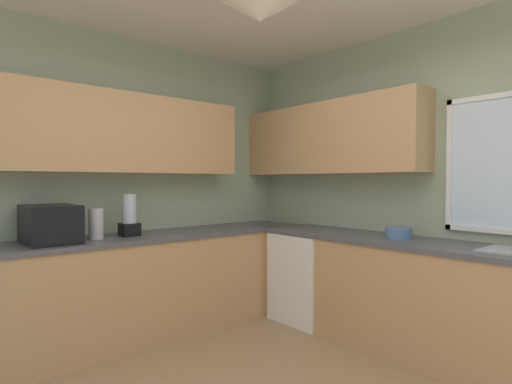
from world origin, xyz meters
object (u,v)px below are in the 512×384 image
at_px(dishwasher, 310,276).
at_px(microwave, 50,224).
at_px(kettle, 96,224).
at_px(blender_appliance, 129,217).
at_px(bowl, 398,233).

height_order(dishwasher, microwave, microwave).
xyz_separation_m(microwave, kettle, (0.02, 0.34, -0.02)).
bearing_deg(dishwasher, microwave, -106.64).
xyz_separation_m(dishwasher, blender_appliance, (-0.66, -1.58, 0.64)).
distance_m(dishwasher, microwave, 2.39).
relative_size(dishwasher, blender_appliance, 2.39).
distance_m(microwave, blender_appliance, 0.63).
height_order(kettle, bowl, kettle).
height_order(microwave, blender_appliance, blender_appliance).
relative_size(dishwasher, bowl, 4.04).
relative_size(kettle, blender_appliance, 0.70).
relative_size(microwave, bowl, 2.26).
relative_size(microwave, blender_appliance, 1.33).
relative_size(bowl, blender_appliance, 0.59).
height_order(dishwasher, blender_appliance, blender_appliance).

